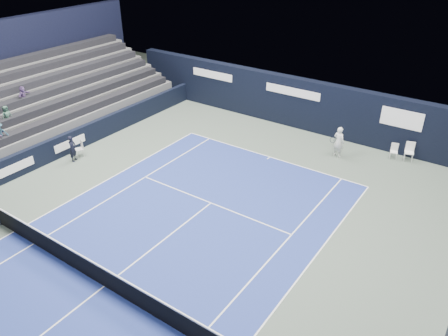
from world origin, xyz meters
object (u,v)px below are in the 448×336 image
Objects in this scene: folding_chair_back_a at (394,148)px; line_judge_chair at (80,147)px; folding_chair_back_b at (410,150)px; tennis_player at (339,142)px; tennis_net at (102,276)px.

folding_chair_back_a is 17.09m from line_judge_chair.
folding_chair_back_b is (0.74, 0.18, 0.03)m from folding_chair_back_a.
folding_chair_back_a is 3.05m from tennis_player.
folding_chair_back_a is 0.07× the size of tennis_net.
tennis_player reaches higher than tennis_net.
tennis_player is at bearing 57.38° from line_judge_chair.
folding_chair_back_b is 1.10× the size of line_judge_chair.
folding_chair_back_a is 16.63m from tennis_net.
folding_chair_back_b is at bearing -1.75° from folding_chair_back_a.
folding_chair_back_b reaches higher than line_judge_chair.
line_judge_chair is at bearing -145.37° from tennis_player.
tennis_player is (2.97, 14.09, 0.36)m from tennis_net.
tennis_net reaches higher than line_judge_chair.
folding_chair_back_a is 0.49× the size of tennis_player.
tennis_player is at bearing -163.93° from folding_chair_back_a.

